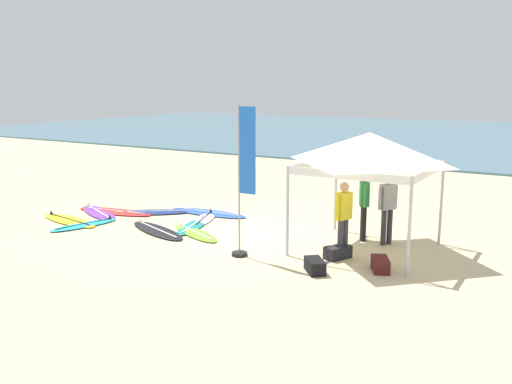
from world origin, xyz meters
The scene contains 20 objects.
ground_plane centered at (0.00, 0.00, 0.00)m, with size 80.00×80.00×0.00m, color beige.
sea centered at (0.00, 31.52, 0.05)m, with size 80.00×36.00×0.10m, color teal.
canopy_tent centered at (3.09, 0.32, 2.39)m, with size 2.85×2.85×2.75m.
surfboard_teal centered at (-1.65, -0.14, 0.04)m, with size 1.08×2.01×0.19m.
surfboard_cyan centered at (-4.27, -1.58, 0.04)m, with size 0.96×2.02×0.19m.
surfboard_navy centered at (-3.75, 0.53, 0.04)m, with size 2.47×2.05×0.19m.
surfboard_black centered at (-2.18, -0.99, 0.04)m, with size 2.47×1.45×0.19m.
surfboard_purple centered at (-5.08, -0.30, 0.04)m, with size 2.41×1.60×0.19m.
surfboard_blue centered at (-2.22, 1.37, 0.04)m, with size 2.61×0.79×0.19m.
surfboard_red centered at (-4.76, 0.03, 0.04)m, with size 2.64×1.04×0.19m.
surfboard_yellow centered at (-5.05, -1.44, 0.04)m, with size 2.46×1.04×0.19m.
surfboard_lime centered at (-1.15, -0.68, 0.04)m, with size 2.05×1.35×0.19m.
surfboard_white centered at (-1.87, 0.65, 0.04)m, with size 1.11×1.92×0.19m.
person_yellow centered at (2.84, -0.49, 0.99)m, with size 0.30×0.54×1.71m.
person_grey centered at (3.36, 0.98, 0.99)m, with size 0.38×0.47×1.71m.
person_green centered at (2.75, 1.05, 0.99)m, with size 0.36×0.50×1.71m.
banner_flag centered at (0.92, -1.60, 1.57)m, with size 0.60×0.36×3.40m.
gear_bag_near_tent centered at (2.75, -1.75, 0.14)m, with size 0.60×0.32×0.28m, color black.
gear_bag_by_pole centered at (2.79, -0.65, 0.14)m, with size 0.60×0.32×0.28m, color #232328.
gear_bag_on_sand centered at (3.87, -0.97, 0.14)m, with size 0.60×0.32×0.28m, color #4C1919.
Camera 1 is at (7.27, -11.59, 3.79)m, focal length 38.42 mm.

